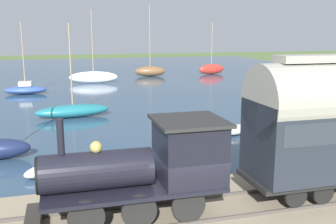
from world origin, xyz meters
TOP-DOWN VIEW (x-y plane):
  - harbor_water at (43.42, 0.00)m, footprint 80.00×80.00m
  - rail_embankment at (0.32, 0.00)m, footprint 5.59×56.00m
  - steam_locomotive at (0.32, 1.12)m, footprint 2.26×6.04m
  - sailboat_brown at (43.54, -8.69)m, footprint 2.14×4.52m
  - sailboat_white at (38.20, -0.31)m, footprint 1.64×5.99m
  - sailboat_blue at (31.26, 7.14)m, footprint 1.86×4.19m
  - sailboat_red at (43.85, -18.12)m, footprint 1.93×4.41m
  - sailboat_teal at (18.59, 2.88)m, footprint 2.16×5.59m
  - rowboat_near_shore at (6.66, 4.53)m, footprint 2.07×2.22m
  - rowboat_off_pier at (10.92, -6.84)m, footprint 2.15×2.63m
  - rowboat_mid_harbor at (5.87, -0.90)m, footprint 1.07×2.75m

SIDE VIEW (x-z plane):
  - harbor_water at x=43.42m, z-range 0.00..0.01m
  - rowboat_near_shore at x=6.66m, z-range 0.01..0.47m
  - rowboat_mid_harbor at x=5.87m, z-range 0.01..0.54m
  - rowboat_off_pier at x=10.92m, z-range 0.01..0.56m
  - rail_embankment at x=0.32m, z-range -0.06..0.64m
  - sailboat_blue at x=31.26m, z-range -3.10..4.12m
  - sailboat_teal at x=18.59m, z-range -2.92..3.96m
  - sailboat_white at x=38.20m, z-range -3.67..5.18m
  - sailboat_brown at x=43.54m, z-range -4.12..5.64m
  - sailboat_red at x=43.85m, z-range -3.00..4.56m
  - steam_locomotive at x=0.32m, z-range 0.76..3.96m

